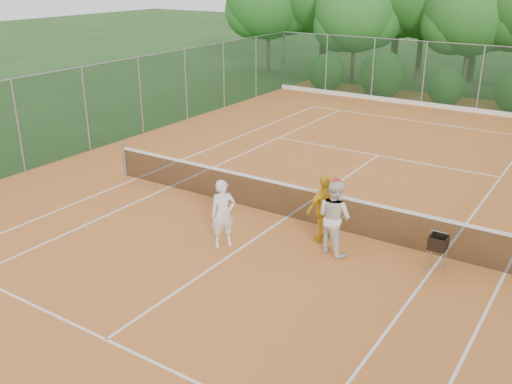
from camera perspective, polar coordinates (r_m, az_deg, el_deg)
ground at (r=15.20m, az=3.09°, el=-2.61°), size 120.00×120.00×0.00m
clay_court at (r=15.20m, az=3.09°, el=-2.58°), size 18.00×36.00×0.02m
tennis_net at (r=15.00m, az=3.13°, el=-0.76°), size 11.97×0.10×1.10m
player_white at (r=13.38m, az=-3.30°, el=-2.19°), size 0.69×0.71×1.63m
player_center_grp at (r=13.13m, az=7.84°, el=-2.44°), size 1.04×0.92×1.83m
player_yellow at (r=13.66m, az=6.88°, el=-1.69°), size 0.84×1.06×1.68m
ball_hopper at (r=12.94m, az=17.76°, el=-4.91°), size 0.36×0.36×0.83m
stray_ball_a at (r=27.39m, az=10.89°, el=8.16°), size 0.07×0.07×0.07m
stray_ball_b at (r=27.04m, az=12.54°, el=7.86°), size 0.07×0.07×0.07m
stray_ball_c at (r=25.56m, az=16.26°, el=6.73°), size 0.07×0.07×0.07m
court_markings at (r=15.20m, az=3.09°, el=-2.53°), size 11.03×23.83×0.01m
fence_back at (r=28.30m, az=18.97°, el=10.86°), size 18.07×0.07×3.00m
fence_left at (r=19.65m, az=-22.68°, el=6.05°), size 0.07×33.07×3.00m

